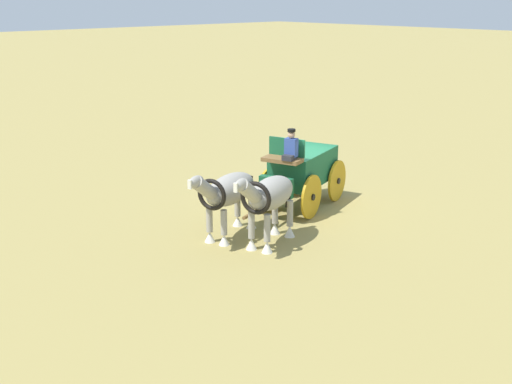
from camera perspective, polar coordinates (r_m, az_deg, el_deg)
ground_plane at (r=21.49m, az=4.11°, el=-1.18°), size 220.00×220.00×0.00m
show_wagon at (r=21.01m, az=4.04°, el=1.96°), size 5.62×2.58×2.86m
draft_horse_near at (r=17.68m, az=1.13°, el=-0.43°), size 2.95×1.44×2.26m
draft_horse_off at (r=18.30m, az=-2.48°, el=-0.03°), size 3.15×1.49×2.19m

